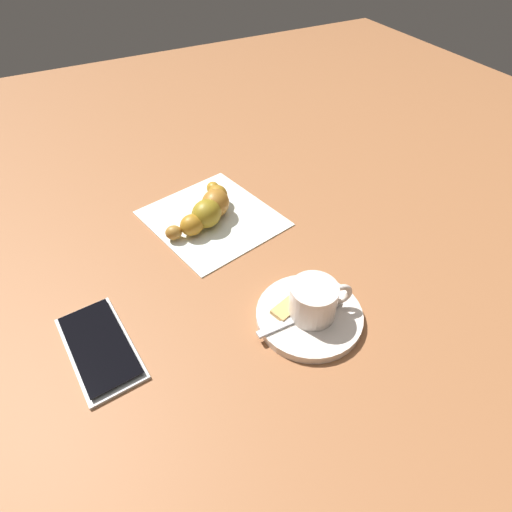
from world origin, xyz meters
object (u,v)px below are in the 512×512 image
at_px(teaspoon, 314,311).
at_px(sugar_packet, 294,303).
at_px(saucer, 309,316).
at_px(espresso_cup, 314,300).
at_px(napkin, 215,217).
at_px(croissant, 208,209).
at_px(cell_phone, 100,347).

height_order(teaspoon, sugar_packet, teaspoon).
height_order(saucer, sugar_packet, sugar_packet).
bearing_deg(sugar_packet, saucer, 99.96).
bearing_deg(saucer, espresso_cup, 63.76).
bearing_deg(saucer, teaspoon, 74.51).
xyz_separation_m(teaspoon, napkin, (-0.23, -0.03, -0.01)).
xyz_separation_m(teaspoon, croissant, (-0.23, -0.04, 0.01)).
bearing_deg(sugar_packet, espresso_cup, 104.84).
distance_m(teaspoon, cell_phone, 0.25).
height_order(teaspoon, croissant, croissant).
bearing_deg(napkin, croissant, -82.89).
relative_size(sugar_packet, cell_phone, 0.44).
relative_size(sugar_packet, napkin, 0.33).
height_order(sugar_packet, cell_phone, sugar_packet).
height_order(napkin, croissant, croissant).
distance_m(teaspoon, sugar_packet, 0.03).
distance_m(espresso_cup, croissant, 0.24).
bearing_deg(croissant, cell_phone, -51.95).
height_order(saucer, espresso_cup, espresso_cup).
xyz_separation_m(sugar_packet, napkin, (-0.21, -0.01, -0.01)).
height_order(espresso_cup, croissant, espresso_cup).
xyz_separation_m(espresso_cup, napkin, (-0.23, -0.03, -0.03)).
relative_size(espresso_cup, teaspoon, 0.65).
bearing_deg(napkin, saucer, 5.51).
height_order(saucer, cell_phone, saucer).
bearing_deg(espresso_cup, sugar_packet, -147.80).
bearing_deg(sugar_packet, croissant, -101.51).
bearing_deg(cell_phone, saucer, 72.57).
bearing_deg(sugar_packet, napkin, -104.09).
relative_size(croissant, cell_phone, 0.90).
bearing_deg(teaspoon, napkin, -173.32).
height_order(saucer, teaspoon, teaspoon).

